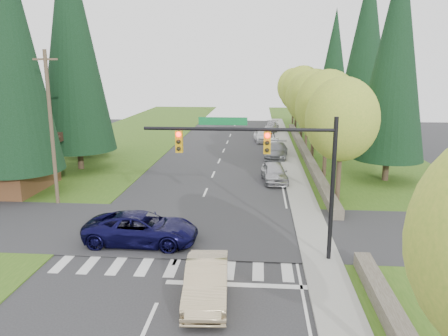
# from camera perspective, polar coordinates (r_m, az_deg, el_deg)

# --- Properties ---
(ground) EXTENTS (120.00, 120.00, 0.00)m
(ground) POSITION_cam_1_polar(r_m,az_deg,el_deg) (17.78, -8.84, -17.20)
(ground) COLOR #28282B
(ground) RESTS_ON ground
(grass_east) EXTENTS (14.00, 110.00, 0.06)m
(grass_east) POSITION_cam_1_polar(r_m,az_deg,el_deg) (37.17, 18.77, -1.51)
(grass_east) COLOR #315616
(grass_east) RESTS_ON ground
(grass_west) EXTENTS (14.00, 110.00, 0.06)m
(grass_west) POSITION_cam_1_polar(r_m,az_deg,el_deg) (39.76, -20.55, -0.73)
(grass_west) COLOR #315616
(grass_west) RESTS_ON ground
(cross_street) EXTENTS (120.00, 8.00, 0.10)m
(cross_street) POSITION_cam_1_polar(r_m,az_deg,el_deg) (24.88, -4.58, -8.00)
(cross_street) COLOR #28282B
(cross_street) RESTS_ON ground
(sidewalk_east) EXTENTS (1.80, 80.00, 0.13)m
(sidewalk_east) POSITION_cam_1_polar(r_m,az_deg,el_deg) (38.08, 9.12, -0.58)
(sidewalk_east) COLOR gray
(sidewalk_east) RESTS_ON ground
(curb_east) EXTENTS (0.20, 80.00, 0.13)m
(curb_east) POSITION_cam_1_polar(r_m,az_deg,el_deg) (38.02, 7.85, -0.56)
(curb_east) COLOR gray
(curb_east) RESTS_ON ground
(stone_wall_north) EXTENTS (0.70, 40.00, 0.70)m
(stone_wall_north) POSITION_cam_1_polar(r_m,az_deg,el_deg) (45.97, 10.51, 2.06)
(stone_wall_north) COLOR #4C4438
(stone_wall_north) RESTS_ON ground
(traffic_signal) EXTENTS (8.70, 0.37, 6.80)m
(traffic_signal) POSITION_cam_1_polar(r_m,az_deg,el_deg) (19.81, 6.11, 1.53)
(traffic_signal) COLOR black
(traffic_signal) RESTS_ON ground
(brown_building) EXTENTS (8.40, 8.40, 5.40)m
(brown_building) POSITION_cam_1_polar(r_m,az_deg,el_deg) (35.81, -27.20, 2.30)
(brown_building) COLOR #4C2D19
(brown_building) RESTS_ON ground
(utility_pole) EXTENTS (1.60, 0.24, 10.00)m
(utility_pole) POSITION_cam_1_polar(r_m,az_deg,el_deg) (30.26, -21.63, 4.96)
(utility_pole) COLOR #473828
(utility_pole) RESTS_ON ground
(decid_tree_0) EXTENTS (4.80, 4.80, 8.37)m
(decid_tree_0) POSITION_cam_1_polar(r_m,az_deg,el_deg) (29.59, 15.14, 6.15)
(decid_tree_0) COLOR #38281C
(decid_tree_0) RESTS_ON ground
(decid_tree_1) EXTENTS (5.20, 5.20, 8.80)m
(decid_tree_1) POSITION_cam_1_polar(r_m,az_deg,el_deg) (36.46, 13.36, 7.77)
(decid_tree_1) COLOR #38281C
(decid_tree_1) RESTS_ON ground
(decid_tree_2) EXTENTS (5.00, 5.00, 8.82)m
(decid_tree_2) POSITION_cam_1_polar(r_m,az_deg,el_deg) (43.34, 11.74, 8.80)
(decid_tree_2) COLOR #38281C
(decid_tree_2) RESTS_ON ground
(decid_tree_3) EXTENTS (5.00, 5.00, 8.55)m
(decid_tree_3) POSITION_cam_1_polar(r_m,az_deg,el_deg) (50.31, 10.88, 9.09)
(decid_tree_3) COLOR #38281C
(decid_tree_3) RESTS_ON ground
(decid_tree_4) EXTENTS (5.40, 5.40, 9.18)m
(decid_tree_4) POSITION_cam_1_polar(r_m,az_deg,el_deg) (57.25, 10.26, 9.96)
(decid_tree_4) COLOR #38281C
(decid_tree_4) RESTS_ON ground
(decid_tree_5) EXTENTS (4.80, 4.80, 8.30)m
(decid_tree_5) POSITION_cam_1_polar(r_m,az_deg,el_deg) (64.22, 9.46, 9.82)
(decid_tree_5) COLOR #38281C
(decid_tree_5) RESTS_ON ground
(decid_tree_6) EXTENTS (5.20, 5.20, 8.86)m
(decid_tree_6) POSITION_cam_1_polar(r_m,az_deg,el_deg) (71.18, 9.10, 10.40)
(decid_tree_6) COLOR #38281C
(decid_tree_6) RESTS_ON ground
(conifer_w_a) EXTENTS (6.12, 6.12, 19.80)m
(conifer_w_a) POSITION_cam_1_polar(r_m,az_deg,el_deg) (33.50, -26.49, 14.93)
(conifer_w_a) COLOR #38281C
(conifer_w_a) RESTS_ON ground
(conifer_w_b) EXTENTS (5.44, 5.44, 17.80)m
(conifer_w_b) POSITION_cam_1_polar(r_m,az_deg,el_deg) (38.43, -27.18, 12.94)
(conifer_w_b) COLOR #38281C
(conifer_w_b) RESTS_ON ground
(conifer_w_c) EXTENTS (6.46, 6.46, 20.80)m
(conifer_w_c) POSITION_cam_1_polar(r_m,az_deg,el_deg) (40.23, -19.30, 15.71)
(conifer_w_c) COLOR #38281C
(conifer_w_c) RESTS_ON ground
(conifer_w_e) EXTENTS (5.78, 5.78, 18.80)m
(conifer_w_e) POSITION_cam_1_polar(r_m,az_deg,el_deg) (46.49, -18.50, 14.07)
(conifer_w_e) COLOR #38281C
(conifer_w_e) RESTS_ON ground
(conifer_e_a) EXTENTS (5.44, 5.44, 17.80)m
(conifer_e_a) POSITION_cam_1_polar(r_m,az_deg,el_deg) (36.38, 21.49, 13.53)
(conifer_e_a) COLOR #38281C
(conifer_e_a) RESTS_ON ground
(conifer_e_b) EXTENTS (6.12, 6.12, 19.80)m
(conifer_e_b) POSITION_cam_1_polar(r_m,az_deg,el_deg) (50.21, 18.07, 14.55)
(conifer_e_b) COLOR #38281C
(conifer_e_b) RESTS_ON ground
(conifer_e_c) EXTENTS (5.10, 5.10, 16.80)m
(conifer_e_c) POSITION_cam_1_polar(r_m,az_deg,el_deg) (63.73, 14.17, 12.97)
(conifer_e_c) COLOR #38281C
(conifer_e_c) RESTS_ON ground
(sedan_champagne) EXTENTS (1.92, 4.74, 1.53)m
(sedan_champagne) POSITION_cam_1_polar(r_m,az_deg,el_deg) (17.57, -2.30, -14.59)
(sedan_champagne) COLOR tan
(sedan_champagne) RESTS_ON ground
(suv_navy) EXTENTS (5.85, 2.77, 1.61)m
(suv_navy) POSITION_cam_1_polar(r_m,az_deg,el_deg) (23.07, -10.70, -7.77)
(suv_navy) COLOR black
(suv_navy) RESTS_ON ground
(parked_car_a) EXTENTS (2.31, 4.68, 1.54)m
(parked_car_a) POSITION_cam_1_polar(r_m,az_deg,el_deg) (34.81, 6.59, -0.59)
(parked_car_a) COLOR #ACADB1
(parked_car_a) RESTS_ON ground
(parked_car_b) EXTENTS (2.63, 5.32, 1.49)m
(parked_car_b) POSITION_cam_1_polar(r_m,az_deg,el_deg) (44.00, 6.86, 2.23)
(parked_car_b) COLOR gray
(parked_car_b) RESTS_ON ground
(parked_car_c) EXTENTS (1.64, 4.04, 1.30)m
(parked_car_c) POSITION_cam_1_polar(r_m,az_deg,el_deg) (48.15, 6.24, 3.06)
(parked_car_c) COLOR #BCBCC1
(parked_car_c) RESTS_ON ground
(parked_car_d) EXTENTS (2.27, 4.47, 1.46)m
(parked_car_d) POSITION_cam_1_polar(r_m,az_deg,el_deg) (53.64, 4.98, 4.19)
(parked_car_d) COLOR white
(parked_car_d) RESTS_ON ground
(parked_car_e) EXTENTS (2.32, 4.83, 1.36)m
(parked_car_e) POSITION_cam_1_polar(r_m,az_deg,el_deg) (62.73, 6.23, 5.40)
(parked_car_e) COLOR #A1A1A6
(parked_car_e) RESTS_ON ground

